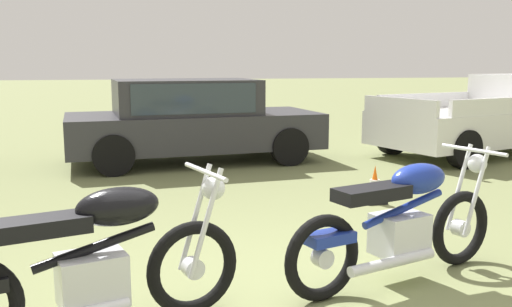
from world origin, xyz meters
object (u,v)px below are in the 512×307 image
at_px(motorcycle_black, 92,264).
at_px(traffic_cone, 375,186).
at_px(pickup_truck_white, 508,113).
at_px(motorcycle_blue, 401,222).
at_px(car_charcoal, 190,116).

height_order(motorcycle_black, traffic_cone, motorcycle_black).
relative_size(pickup_truck_white, traffic_cone, 11.72).
relative_size(motorcycle_black, motorcycle_blue, 0.98).
bearing_deg(car_charcoal, pickup_truck_white, -7.12).
relative_size(motorcycle_black, traffic_cone, 4.23).
xyz_separation_m(motorcycle_black, motorcycle_blue, (2.29, 0.40, -0.00)).
height_order(car_charcoal, traffic_cone, car_charcoal).
height_order(car_charcoal, pickup_truck_white, pickup_truck_white).
distance_m(motorcycle_blue, car_charcoal, 5.84).
bearing_deg(motorcycle_blue, motorcycle_black, 173.12).
height_order(motorcycle_black, car_charcoal, car_charcoal).
bearing_deg(car_charcoal, motorcycle_black, -106.85).
bearing_deg(pickup_truck_white, traffic_cone, -159.42).
bearing_deg(motorcycle_blue, traffic_cone, 52.28).
relative_size(motorcycle_blue, pickup_truck_white, 0.37).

